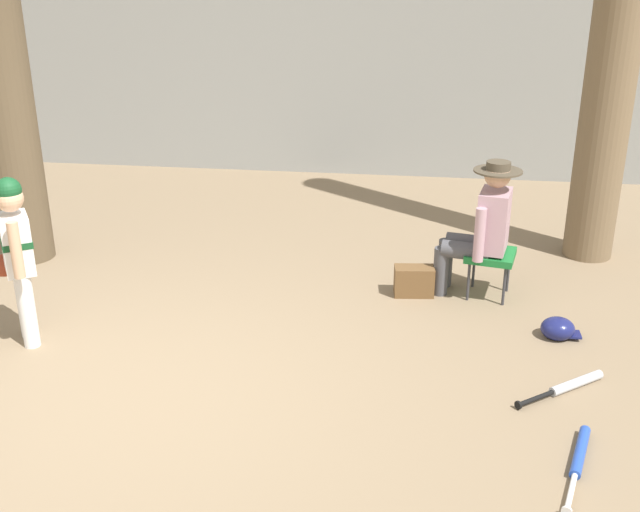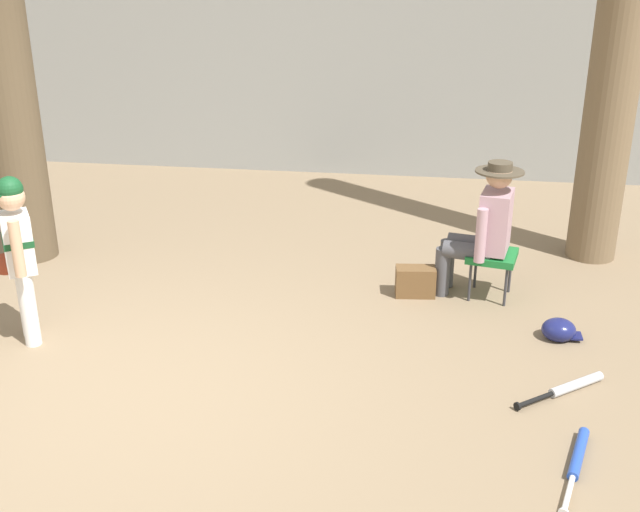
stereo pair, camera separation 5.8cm
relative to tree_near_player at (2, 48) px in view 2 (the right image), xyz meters
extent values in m
plane|color=#7F6B51|center=(1.96, -2.35, -1.99)|extent=(60.00, 60.00, 0.00)
cube|color=gray|center=(1.96, 3.58, -0.60)|extent=(18.00, 0.36, 2.78)
cone|color=brown|center=(0.00, 0.00, -1.99)|extent=(0.72, 0.72, 0.30)
cone|color=brown|center=(5.43, 0.81, -1.99)|extent=(0.77, 0.77, 0.28)
cylinder|color=white|center=(0.90, -1.71, -1.70)|extent=(0.12, 0.12, 0.58)
cylinder|color=white|center=(0.81, -1.56, -1.70)|extent=(0.12, 0.12, 0.58)
cube|color=white|center=(0.85, -1.63, -1.19)|extent=(0.33, 0.36, 0.44)
cube|color=#144723|center=(0.85, -1.63, -1.17)|extent=(0.34, 0.37, 0.05)
sphere|color=tan|center=(0.85, -1.63, -0.84)|extent=(0.20, 0.20, 0.20)
sphere|color=#144723|center=(0.85, -1.63, -0.78)|extent=(0.19, 0.19, 0.19)
cylinder|color=tan|center=(0.97, -1.84, -1.15)|extent=(0.11, 0.11, 0.42)
cylinder|color=tan|center=(0.71, -1.48, -1.27)|extent=(0.11, 0.11, 0.40)
ellipsoid|color=#933823|center=(0.65, -1.50, -1.43)|extent=(0.25, 0.22, 0.18)
cube|color=#196B2D|center=(4.40, -0.31, -1.61)|extent=(0.47, 0.47, 0.06)
cylinder|color=#333338|center=(4.22, -0.43, -1.80)|extent=(0.02, 0.02, 0.38)
cylinder|color=#333338|center=(4.28, -0.13, -1.80)|extent=(0.02, 0.02, 0.38)
cylinder|color=#333338|center=(4.51, -0.49, -1.80)|extent=(0.02, 0.02, 0.38)
cylinder|color=#333338|center=(4.57, -0.19, -1.80)|extent=(0.02, 0.02, 0.38)
cylinder|color=#47474C|center=(3.99, -0.33, -1.77)|extent=(0.13, 0.13, 0.43)
cylinder|color=#47474C|center=(4.03, -0.13, -1.77)|extent=(0.13, 0.13, 0.43)
cylinder|color=#47474C|center=(4.18, -0.37, -1.56)|extent=(0.42, 0.23, 0.15)
cylinder|color=#47474C|center=(4.22, -0.17, -1.56)|extent=(0.42, 0.23, 0.15)
cube|color=#B28C99|center=(4.40, -0.31, -1.30)|extent=(0.31, 0.40, 0.52)
cylinder|color=#B28C99|center=(4.28, -0.51, -1.36)|extent=(0.11, 0.11, 0.46)
cylinder|color=#B28C99|center=(4.36, -0.08, -1.36)|extent=(0.11, 0.11, 0.46)
sphere|color=tan|center=(4.40, -0.31, -0.90)|extent=(0.22, 0.22, 0.22)
cylinder|color=#4C4233|center=(4.40, -0.31, -0.87)|extent=(0.40, 0.40, 0.02)
cylinder|color=#4C4233|center=(4.40, -0.31, -0.83)|extent=(0.20, 0.20, 0.09)
cube|color=brown|center=(3.76, -0.38, -1.86)|extent=(0.36, 0.22, 0.26)
cylinder|color=#B7BCC6|center=(4.91, -1.76, -1.96)|extent=(0.41, 0.34, 0.07)
cylinder|color=black|center=(4.61, -2.00, -1.96)|extent=(0.26, 0.22, 0.03)
cylinder|color=black|center=(4.49, -2.10, -1.96)|extent=(0.05, 0.05, 0.06)
cylinder|color=#2347AD|center=(4.80, -2.56, -1.96)|extent=(0.20, 0.49, 0.07)
cylinder|color=silver|center=(4.68, -2.95, -1.96)|extent=(0.12, 0.32, 0.03)
ellipsoid|color=navy|center=(4.89, -1.03, -1.91)|extent=(0.26, 0.24, 0.18)
cube|color=navy|center=(5.01, -1.03, -1.95)|extent=(0.11, 0.13, 0.02)
camera|label=1|loc=(3.78, -6.55, 0.83)|focal=43.22mm
camera|label=2|loc=(3.84, -6.54, 0.83)|focal=43.22mm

